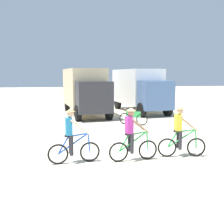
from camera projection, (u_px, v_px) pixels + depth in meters
The scene contains 7 objects.
ground_plane at pixel (133, 160), 9.52m from camera, with size 120.00×120.00×0.00m, color beige.
box_truck_tan_camper at pixel (85, 89), 20.27m from camera, with size 3.15×6.98×3.35m.
box_truck_avon_van at pixel (139, 88), 21.92m from camera, with size 3.27×7.01×3.35m.
cyclist_orange_shirt at pixel (72, 138), 9.08m from camera, with size 1.73×0.52×1.82m.
cyclist_cowboy_hat at pixel (132, 136), 9.33m from camera, with size 1.73×0.52×1.82m.
cyclist_near_camera at pixel (181, 133), 9.80m from camera, with size 1.72×0.52×1.82m.
bicycle_spare at pixel (133, 118), 16.25m from camera, with size 1.50×0.96×0.97m.
Camera 1 is at (-2.29, -8.96, 2.88)m, focal length 44.59 mm.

